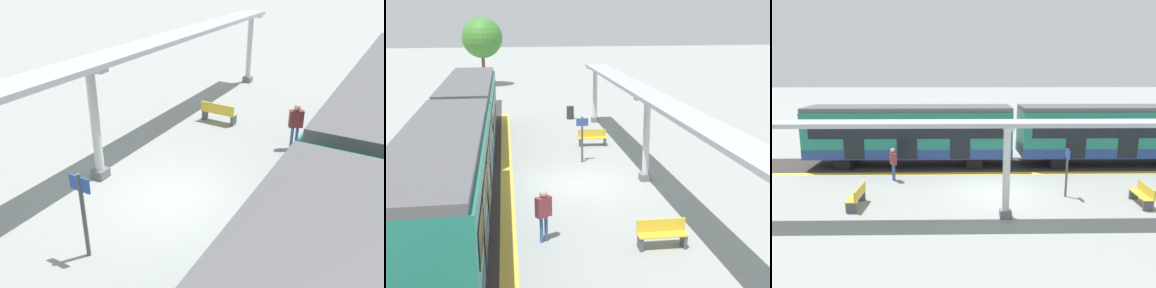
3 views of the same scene
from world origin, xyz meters
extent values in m
plane|color=gray|center=(0.00, 0.00, 0.00)|extent=(176.00, 176.00, 0.00)
cube|color=gold|center=(-2.99, 0.00, 0.00)|extent=(0.52, 30.50, 0.01)
cube|color=#38332D|center=(-4.85, 0.00, 0.00)|extent=(3.20, 42.50, 0.01)
cube|color=#1F7260|center=(-4.85, -4.50, 1.94)|extent=(2.60, 11.64, 2.60)
cube|color=navy|center=(-4.85, -4.50, 0.92)|extent=(2.63, 11.66, 0.55)
cube|color=#515156|center=(-4.85, -4.50, 3.36)|extent=(2.39, 11.64, 0.24)
cube|color=black|center=(-3.54, -4.50, 2.25)|extent=(0.03, 10.71, 0.84)
cube|color=black|center=(-3.53, -7.41, 1.69)|extent=(0.04, 1.10, 2.00)
cube|color=black|center=(-3.53, -4.50, 1.69)|extent=(0.04, 1.10, 2.00)
cube|color=black|center=(-3.53, -1.59, 1.69)|extent=(0.04, 1.10, 2.00)
cube|color=black|center=(-4.85, -0.78, 0.32)|extent=(2.21, 0.90, 0.64)
cube|color=#1F7260|center=(-4.85, 7.74, 1.94)|extent=(2.60, 11.64, 2.60)
cube|color=navy|center=(-4.85, 7.74, 0.92)|extent=(2.63, 11.66, 0.55)
cube|color=#515156|center=(-4.85, 7.74, 3.36)|extent=(2.39, 11.64, 0.24)
cube|color=black|center=(-3.54, 7.74, 2.25)|extent=(0.03, 10.71, 0.84)
cube|color=black|center=(-3.53, 4.83, 1.69)|extent=(0.04, 1.10, 2.00)
cube|color=black|center=(-3.53, 7.74, 1.69)|extent=(0.04, 1.10, 2.00)
cube|color=black|center=(-3.53, 10.65, 1.69)|extent=(0.04, 1.10, 2.00)
cube|color=black|center=(-4.85, 11.47, 0.32)|extent=(2.21, 0.90, 0.64)
cube|color=black|center=(-4.85, 4.02, 0.32)|extent=(2.21, 0.90, 0.64)
cube|color=slate|center=(2.80, 0.10, 0.15)|extent=(0.44, 0.44, 0.30)
cylinder|color=silver|center=(2.80, 0.10, 1.88)|extent=(0.28, 0.28, 3.16)
cube|color=silver|center=(2.80, 0.10, 3.52)|extent=(1.10, 0.36, 0.12)
cube|color=slate|center=(2.80, 11.82, 0.15)|extent=(0.44, 0.44, 0.30)
cylinder|color=silver|center=(2.80, 11.82, 1.88)|extent=(0.28, 0.28, 3.16)
cube|color=silver|center=(2.80, 11.82, 3.52)|extent=(1.10, 0.36, 0.12)
cube|color=#A8AAB2|center=(2.80, -0.09, 3.66)|extent=(1.20, 24.63, 0.16)
cube|color=gold|center=(1.59, 5.96, 0.44)|extent=(1.52, 0.52, 0.04)
cube|color=gold|center=(1.60, 6.15, 0.66)|extent=(1.50, 0.14, 0.40)
cube|color=#4C4C51|center=(2.26, 5.93, 0.21)|extent=(0.12, 0.40, 0.42)
cube|color=#4C4C51|center=(0.92, 6.00, 0.21)|extent=(0.12, 0.40, 0.42)
cube|color=gold|center=(1.59, -5.95, 0.44)|extent=(1.51, 0.47, 0.04)
cube|color=gold|center=(1.59, -5.76, 0.66)|extent=(1.50, 0.09, 0.40)
cube|color=#4C4C51|center=(2.25, -5.96, 0.21)|extent=(0.11, 0.40, 0.42)
cube|color=#4C4C51|center=(0.92, -5.94, 0.21)|extent=(0.11, 0.40, 0.42)
cylinder|color=#2F3124|center=(1.33, 13.02, 0.43)|extent=(0.48, 0.48, 0.86)
cylinder|color=#4C4C51|center=(0.58, 3.09, 1.10)|extent=(0.10, 0.10, 2.20)
cube|color=#284C9E|center=(0.58, 3.09, 1.95)|extent=(0.56, 0.04, 0.36)
cylinder|color=#365788|center=(-1.82, -4.95, 0.42)|extent=(0.11, 0.11, 0.84)
cylinder|color=#365788|center=(-1.97, -5.03, 0.42)|extent=(0.11, 0.11, 0.84)
cube|color=brown|center=(-1.89, -4.99, 1.15)|extent=(0.54, 0.42, 0.63)
sphere|color=tan|center=(-1.89, -4.99, 1.58)|extent=(0.23, 0.23, 0.23)
cylinder|color=brown|center=(-4.95, 29.67, 1.55)|extent=(0.32, 0.32, 3.10)
sphere|color=#3A792B|center=(-4.95, 29.67, 4.64)|extent=(3.85, 3.85, 3.85)
camera|label=1|loc=(-5.31, 8.53, 6.51)|focal=38.23mm
camera|label=2|loc=(-2.89, -18.79, 6.81)|focal=45.56mm
camera|label=3|loc=(15.57, -1.72, 5.67)|focal=33.30mm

